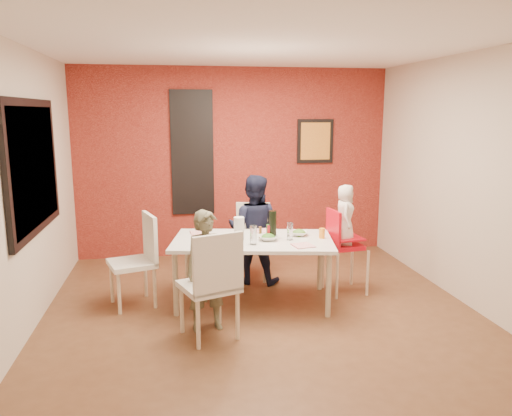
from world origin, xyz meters
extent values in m
plane|color=brown|center=(0.00, 0.00, 0.00)|extent=(4.50, 4.50, 0.00)
cube|color=white|center=(0.00, 0.00, 2.70)|extent=(4.50, 4.50, 0.02)
cube|color=beige|center=(0.00, 2.25, 1.35)|extent=(4.50, 0.02, 2.70)
cube|color=beige|center=(0.00, -2.25, 1.35)|extent=(4.50, 0.02, 2.70)
cube|color=beige|center=(-2.25, 0.00, 1.35)|extent=(0.02, 4.50, 2.70)
cube|color=beige|center=(2.25, 0.00, 1.35)|extent=(0.02, 4.50, 2.70)
cube|color=maroon|center=(0.00, 2.23, 1.35)|extent=(4.50, 0.02, 2.70)
cube|color=black|center=(-2.22, 0.20, 1.55)|extent=(0.05, 1.70, 1.30)
cube|color=black|center=(-2.21, 0.20, 1.55)|extent=(0.02, 1.55, 1.15)
cube|color=silver|center=(-0.60, 2.21, 1.50)|extent=(0.55, 0.03, 1.70)
cube|color=black|center=(-0.60, 2.21, 1.50)|extent=(0.60, 0.03, 1.76)
cube|color=black|center=(1.20, 2.21, 1.65)|extent=(0.54, 0.03, 0.64)
cube|color=gold|center=(1.20, 2.19, 1.65)|extent=(0.44, 0.01, 0.54)
cube|color=white|center=(-0.04, 0.26, 0.70)|extent=(1.86, 1.25, 0.04)
cylinder|color=tan|center=(-0.88, 0.00, 0.34)|extent=(0.06, 0.06, 0.68)
cylinder|color=tan|center=(-0.74, 0.79, 0.34)|extent=(0.06, 0.06, 0.68)
cylinder|color=tan|center=(0.65, -0.28, 0.34)|extent=(0.06, 0.06, 0.68)
cylinder|color=tan|center=(0.80, 0.51, 0.34)|extent=(0.06, 0.06, 0.68)
cube|color=silver|center=(-0.58, -0.53, 0.49)|extent=(0.61, 0.61, 0.05)
cube|color=silver|center=(-0.51, -0.74, 0.76)|extent=(0.46, 0.21, 0.54)
cylinder|color=beige|center=(-0.47, -0.28, 0.23)|extent=(0.04, 0.04, 0.47)
cylinder|color=beige|center=(-0.33, -0.65, 0.23)|extent=(0.04, 0.04, 0.47)
cylinder|color=beige|center=(-0.83, -0.42, 0.23)|extent=(0.04, 0.04, 0.47)
cylinder|color=beige|center=(-0.70, -0.78, 0.23)|extent=(0.04, 0.04, 0.47)
cube|color=white|center=(0.07, 1.07, 0.44)|extent=(0.53, 0.53, 0.05)
cube|color=white|center=(0.12, 1.26, 0.69)|extent=(0.43, 0.14, 0.49)
cylinder|color=beige|center=(-0.14, 0.94, 0.21)|extent=(0.04, 0.04, 0.42)
cylinder|color=beige|center=(-0.06, 1.28, 0.21)|extent=(0.04, 0.04, 0.42)
cylinder|color=beige|center=(0.20, 0.85, 0.21)|extent=(0.04, 0.04, 0.42)
cylinder|color=beige|center=(0.29, 1.20, 0.21)|extent=(0.04, 0.04, 0.42)
cube|color=white|center=(-1.34, 0.37, 0.47)|extent=(0.58, 0.58, 0.05)
cube|color=white|center=(-1.14, 0.43, 0.73)|extent=(0.18, 0.45, 0.52)
cylinder|color=beige|center=(-1.58, 0.49, 0.23)|extent=(0.04, 0.04, 0.45)
cylinder|color=beige|center=(-1.22, 0.60, 0.23)|extent=(0.04, 0.04, 0.45)
cylinder|color=beige|center=(-1.47, 0.13, 0.23)|extent=(0.04, 0.04, 0.45)
cylinder|color=beige|center=(-1.11, 0.25, 0.23)|extent=(0.04, 0.04, 0.45)
cube|color=red|center=(1.06, 0.39, 0.55)|extent=(0.38, 0.38, 0.05)
cube|color=red|center=(0.90, 0.37, 0.78)|extent=(0.07, 0.34, 0.40)
cube|color=red|center=(1.06, 0.39, 0.65)|extent=(0.38, 0.38, 0.02)
cylinder|color=beige|center=(1.28, 0.23, 0.26)|extent=(0.03, 0.03, 0.53)
cylinder|color=beige|center=(0.90, 0.18, 0.26)|extent=(0.03, 0.03, 0.53)
cylinder|color=beige|center=(1.23, 0.61, 0.26)|extent=(0.03, 0.03, 0.53)
cylinder|color=beige|center=(0.85, 0.56, 0.26)|extent=(0.03, 0.03, 0.53)
imported|color=brown|center=(-0.58, -0.37, 0.59)|extent=(0.48, 0.38, 1.17)
imported|color=black|center=(0.07, 0.91, 0.67)|extent=(0.79, 0.71, 1.33)
imported|color=white|center=(1.04, 0.39, 0.92)|extent=(0.31, 0.39, 0.69)
cube|color=white|center=(-0.51, 0.01, 0.72)|extent=(0.30, 0.30, 0.01)
cube|color=white|center=(0.12, 0.61, 0.72)|extent=(0.20, 0.20, 0.01)
cube|color=white|center=(0.42, -0.11, 0.72)|extent=(0.24, 0.24, 0.01)
cube|color=white|center=(-0.60, 0.63, 0.72)|extent=(0.23, 0.23, 0.01)
imported|color=silver|center=(0.11, 0.18, 0.74)|extent=(0.23, 0.23, 0.05)
imported|color=silver|center=(0.49, 0.33, 0.74)|extent=(0.25, 0.25, 0.05)
cylinder|color=black|center=(0.17, 0.24, 0.87)|extent=(0.08, 0.08, 0.31)
cylinder|color=silver|center=(-0.07, 0.04, 0.82)|extent=(0.07, 0.07, 0.20)
cylinder|color=silver|center=(0.35, 0.16, 0.81)|extent=(0.07, 0.07, 0.19)
cylinder|color=silver|center=(-0.20, 0.24, 0.84)|extent=(0.11, 0.11, 0.25)
cylinder|color=red|center=(0.13, 0.24, 0.79)|extent=(0.04, 0.04, 0.15)
cylinder|color=#307727|center=(0.13, 0.27, 0.79)|extent=(0.04, 0.04, 0.15)
cylinder|color=brown|center=(0.05, 0.29, 0.78)|extent=(0.03, 0.03, 0.13)
cylinder|color=orange|center=(0.71, 0.17, 0.77)|extent=(0.06, 0.06, 0.11)
camera|label=1|loc=(-0.87, -4.93, 2.08)|focal=35.00mm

